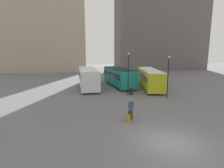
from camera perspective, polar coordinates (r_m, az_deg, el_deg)
name	(u,v)px	position (r m, az deg, el deg)	size (l,w,h in m)	color
ground_plane	(171,143)	(12.01, 18.58, -17.74)	(160.00, 160.00, 0.00)	slate
building_block_left	(40,21)	(61.92, -22.57, 18.53)	(27.99, 14.74, 30.93)	tan
building_block_right	(160,4)	(66.49, 15.49, 23.81)	(29.36, 12.93, 43.50)	#5B5656
bus_0	(88,77)	(28.23, -7.87, 2.17)	(3.30, 10.12, 3.12)	silver
bus_1	(119,76)	(29.68, 2.20, 2.54)	(4.14, 10.20, 3.02)	#19847F
bus_2	(150,78)	(28.74, 12.19, 2.03)	(4.39, 11.62, 2.96)	gold
traveler	(131,107)	(14.74, 6.22, -7.57)	(0.51, 0.51, 1.77)	#4C3828
suitcase	(128,118)	(14.53, 5.39, -10.84)	(0.30, 0.44, 0.94)	#B27A1E
lamp_post_0	(128,70)	(22.89, 5.35, 4.43)	(0.28, 0.28, 5.57)	black
lamp_post_1	(168,74)	(22.00, 17.83, 3.22)	(0.28, 0.28, 5.17)	black
trash_bin	(131,92)	(23.57, 6.35, -2.48)	(0.52, 0.52, 0.85)	black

